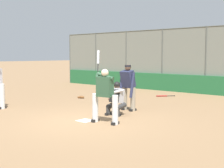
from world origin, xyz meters
The scene contains 11 objects.
ground_plane centered at (0.00, 0.00, 0.00)m, with size 160.00×160.00×0.00m, color #93704C.
home_plate_marker centered at (0.00, 0.00, 0.01)m, with size 0.43×0.43×0.01m, color white.
backstop_fence centered at (0.00, -8.51, 1.79)m, with size 20.29×0.08×3.40m.
padding_wall centered at (0.00, -8.41, 0.47)m, with size 19.81×0.18×0.93m, color #236638.
bleachers_beyond centered at (0.45, -10.66, 0.38)m, with size 14.15×1.95×1.16m.
batter_at_plate centered at (-0.66, -0.14, 0.85)m, with size 1.05×0.57×2.11m.
catcher_behind_plate centered at (-0.13, -1.27, 0.57)m, with size 0.59×0.69×1.10m.
umpire_home centered at (0.09, -2.21, 0.87)m, with size 0.66×0.43×1.63m.
spare_bat_near_backstop centered at (1.07, -6.23, 0.03)m, with size 0.63×0.72×0.07m.
spare_bat_by_padding centered at (4.56, -6.64, 0.03)m, with size 0.23×0.80×0.07m.
fielding_glove_on_dirt centered at (3.62, -3.32, 0.06)m, with size 0.32×0.24×0.11m.
Camera 1 is at (-6.57, 6.48, 1.97)m, focal length 50.00 mm.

